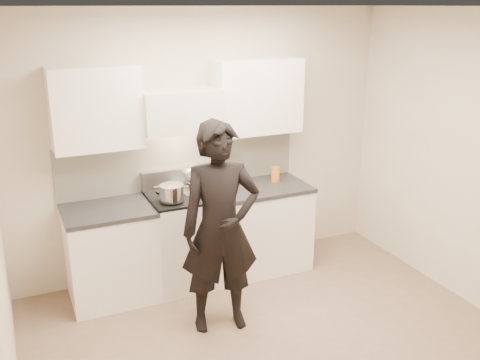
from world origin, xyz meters
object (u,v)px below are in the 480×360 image
person (221,228)px  utensil_crock (223,173)px  stove (189,238)px  counter_right (262,226)px  wok (201,177)px

person → utensil_crock: bearing=76.0°
stove → utensil_crock: size_ratio=2.74×
counter_right → utensil_crock: size_ratio=2.63×
person → stove: bearing=99.5°
stove → counter_right: size_ratio=1.04×
stove → utensil_crock: (0.48, 0.24, 0.55)m
wok → person: (-0.20, -1.01, -0.13)m
counter_right → person: 1.29m
person → wok: bearing=88.3°
stove → wok: bearing=35.9°
utensil_crock → person: person is taller
stove → counter_right: 0.83m
wok → person: 1.04m
stove → counter_right: (0.83, 0.00, -0.01)m
stove → person: (-0.00, -0.87, 0.45)m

